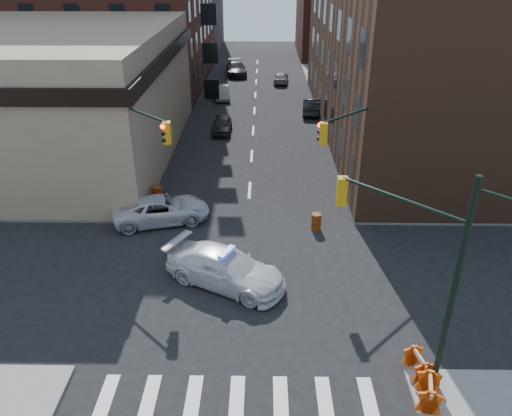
{
  "coord_description": "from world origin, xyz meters",
  "views": [
    {
      "loc": [
        0.83,
        -18.99,
        13.62
      ],
      "look_at": [
        0.51,
        3.22,
        2.2
      ],
      "focal_mm": 35.0,
      "sensor_mm": 36.0,
      "label": 1
    }
  ],
  "objects_px": {
    "police_car": "(225,268)",
    "barricade_nw_a": "(132,212)",
    "pedestrian_a": "(94,178)",
    "barrel_road": "(316,222)",
    "parked_car_wnear": "(222,125)",
    "parked_car_enear": "(311,106)",
    "barrel_bank": "(157,195)",
    "parked_car_wfar": "(222,93)",
    "pedestrian_b": "(62,203)",
    "pickup": "(162,209)",
    "barricade_se_a": "(418,364)"
  },
  "relations": [
    {
      "from": "parked_car_enear",
      "to": "barricade_se_a",
      "type": "height_order",
      "value": "parked_car_enear"
    },
    {
      "from": "pedestrian_a",
      "to": "barricade_nw_a",
      "type": "height_order",
      "value": "pedestrian_a"
    },
    {
      "from": "parked_car_enear",
      "to": "barricade_nw_a",
      "type": "relative_size",
      "value": 3.4
    },
    {
      "from": "pedestrian_b",
      "to": "barricade_nw_a",
      "type": "distance_m",
      "value": 4.02
    },
    {
      "from": "police_car",
      "to": "parked_car_wnear",
      "type": "height_order",
      "value": "police_car"
    },
    {
      "from": "parked_car_wfar",
      "to": "pedestrian_b",
      "type": "height_order",
      "value": "pedestrian_b"
    },
    {
      "from": "pickup",
      "to": "parked_car_enear",
      "type": "distance_m",
      "value": 23.75
    },
    {
      "from": "police_car",
      "to": "parked_car_enear",
      "type": "xyz_separation_m",
      "value": [
        6.21,
        27.36,
        -0.11
      ]
    },
    {
      "from": "pickup",
      "to": "barrel_bank",
      "type": "xyz_separation_m",
      "value": [
        -0.66,
        2.15,
        -0.17
      ]
    },
    {
      "from": "pedestrian_b",
      "to": "pickup",
      "type": "bearing_deg",
      "value": -32.57
    },
    {
      "from": "parked_car_wfar",
      "to": "barrel_bank",
      "type": "xyz_separation_m",
      "value": [
        -2.09,
        -24.37,
        -0.09
      ]
    },
    {
      "from": "parked_car_wnear",
      "to": "parked_car_wfar",
      "type": "relative_size",
      "value": 0.97
    },
    {
      "from": "parked_car_enear",
      "to": "pedestrian_b",
      "type": "bearing_deg",
      "value": 58.66
    },
    {
      "from": "pickup",
      "to": "barrel_road",
      "type": "bearing_deg",
      "value": -110.58
    },
    {
      "from": "pedestrian_b",
      "to": "parked_car_wfar",
      "type": "bearing_deg",
      "value": 44.38
    },
    {
      "from": "barricade_nw_a",
      "to": "barrel_road",
      "type": "bearing_deg",
      "value": -0.57
    },
    {
      "from": "barricade_se_a",
      "to": "parked_car_wfar",
      "type": "bearing_deg",
      "value": 3.33
    },
    {
      "from": "police_car",
      "to": "parked_car_wfar",
      "type": "height_order",
      "value": "police_car"
    },
    {
      "from": "parked_car_enear",
      "to": "barricade_nw_a",
      "type": "bearing_deg",
      "value": 66.56
    },
    {
      "from": "pickup",
      "to": "barricade_nw_a",
      "type": "relative_size",
      "value": 4.17
    },
    {
      "from": "pedestrian_b",
      "to": "barricade_nw_a",
      "type": "xyz_separation_m",
      "value": [
        3.99,
        -0.3,
        -0.37
      ]
    },
    {
      "from": "pedestrian_b",
      "to": "barricade_se_a",
      "type": "relative_size",
      "value": 1.5
    },
    {
      "from": "pickup",
      "to": "pedestrian_b",
      "type": "height_order",
      "value": "pedestrian_b"
    },
    {
      "from": "barrel_road",
      "to": "pedestrian_b",
      "type": "bearing_deg",
      "value": 175.96
    },
    {
      "from": "parked_car_enear",
      "to": "pedestrian_a",
      "type": "xyz_separation_m",
      "value": [
        -15.09,
        -17.8,
        0.35
      ]
    },
    {
      "from": "police_car",
      "to": "parked_car_wnear",
      "type": "bearing_deg",
      "value": 32.63
    },
    {
      "from": "barrel_bank",
      "to": "pedestrian_b",
      "type": "bearing_deg",
      "value": -158.65
    },
    {
      "from": "pickup",
      "to": "parked_car_wfar",
      "type": "height_order",
      "value": "pickup"
    },
    {
      "from": "pickup",
      "to": "pedestrian_b",
      "type": "xyz_separation_m",
      "value": [
        -5.65,
        0.2,
        0.25
      ]
    },
    {
      "from": "police_car",
      "to": "parked_car_enear",
      "type": "bearing_deg",
      "value": 15.07
    },
    {
      "from": "police_car",
      "to": "barricade_se_a",
      "type": "height_order",
      "value": "police_car"
    },
    {
      "from": "police_car",
      "to": "barricade_nw_a",
      "type": "height_order",
      "value": "police_car"
    },
    {
      "from": "pickup",
      "to": "pedestrian_a",
      "type": "relative_size",
      "value": 2.9
    },
    {
      "from": "pedestrian_a",
      "to": "barrel_road",
      "type": "relative_size",
      "value": 1.96
    },
    {
      "from": "parked_car_wnear",
      "to": "barrel_bank",
      "type": "bearing_deg",
      "value": -101.95
    },
    {
      "from": "parked_car_enear",
      "to": "barrel_road",
      "type": "distance_m",
      "value": 22.3
    },
    {
      "from": "parked_car_wnear",
      "to": "pedestrian_b",
      "type": "bearing_deg",
      "value": -116.9
    },
    {
      "from": "parked_car_enear",
      "to": "barricade_se_a",
      "type": "relative_size",
      "value": 3.85
    },
    {
      "from": "barrel_road",
      "to": "pedestrian_a",
      "type": "bearing_deg",
      "value": 161.76
    },
    {
      "from": "parked_car_wnear",
      "to": "pedestrian_a",
      "type": "bearing_deg",
      "value": -120.41
    },
    {
      "from": "parked_car_wfar",
      "to": "parked_car_enear",
      "type": "relative_size",
      "value": 0.93
    },
    {
      "from": "parked_car_wnear",
      "to": "parked_car_enear",
      "type": "distance_m",
      "value": 9.86
    },
    {
      "from": "barrel_road",
      "to": "pickup",
      "type": "bearing_deg",
      "value": 174.64
    },
    {
      "from": "police_car",
      "to": "parked_car_wfar",
      "type": "xyz_separation_m",
      "value": [
        -2.58,
        32.45,
        -0.16
      ]
    },
    {
      "from": "parked_car_enear",
      "to": "barrel_road",
      "type": "height_order",
      "value": "parked_car_enear"
    },
    {
      "from": "parked_car_wfar",
      "to": "parked_car_enear",
      "type": "distance_m",
      "value": 10.15
    },
    {
      "from": "police_car",
      "to": "barricade_nw_a",
      "type": "bearing_deg",
      "value": 72.06
    },
    {
      "from": "pickup",
      "to": "pedestrian_b",
      "type": "distance_m",
      "value": 5.66
    },
    {
      "from": "parked_car_enear",
      "to": "barrel_bank",
      "type": "bearing_deg",
      "value": 66.01
    },
    {
      "from": "parked_car_wnear",
      "to": "barricade_se_a",
      "type": "relative_size",
      "value": 3.48
    }
  ]
}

